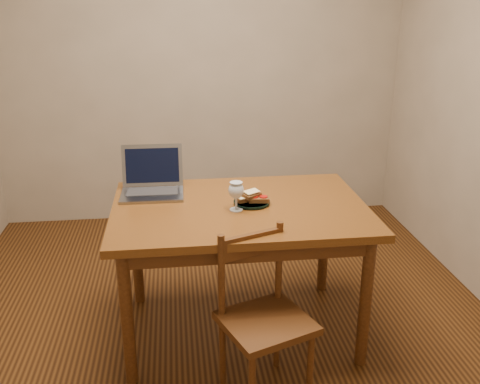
{
  "coord_description": "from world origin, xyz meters",
  "views": [
    {
      "loc": [
        -0.21,
        -2.64,
        1.75
      ],
      "look_at": [
        0.11,
        -0.07,
        0.8
      ],
      "focal_mm": 40.0,
      "sensor_mm": 36.0,
      "label": 1
    }
  ],
  "objects": [
    {
      "name": "back_wall",
      "position": [
        0.0,
        1.61,
        1.3
      ],
      "size": [
        3.2,
        0.02,
        2.6
      ],
      "primitive_type": "cube",
      "color": "gray",
      "rests_on": "floor"
    },
    {
      "name": "sandwich_top",
      "position": [
        0.17,
        -0.09,
        0.79
      ],
      "size": [
        0.11,
        0.1,
        0.03
      ],
      "primitive_type": null,
      "rotation": [
        0.0,
        0.0,
        0.63
      ],
      "color": "#381E0C",
      "rests_on": "plate"
    },
    {
      "name": "front_wall",
      "position": [
        0.0,
        -1.61,
        1.3
      ],
      "size": [
        3.2,
        0.02,
        2.6
      ],
      "primitive_type": "cube",
      "color": "gray",
      "rests_on": "floor"
    },
    {
      "name": "milk_glass",
      "position": [
        0.08,
        -0.17,
        0.82
      ],
      "size": [
        0.08,
        0.08,
        0.15
      ],
      "primitive_type": null,
      "color": "white",
      "rests_on": "table"
    },
    {
      "name": "laptop",
      "position": [
        -0.34,
        0.16,
        0.8
      ],
      "size": [
        0.34,
        0.31,
        0.24
      ],
      "rotation": [
        0.0,
        0.0,
        -0.02
      ],
      "color": "slate",
      "rests_on": "table"
    },
    {
      "name": "sandwich_cheese",
      "position": [
        0.14,
        -0.09,
        0.77
      ],
      "size": [
        0.11,
        0.08,
        0.03
      ],
      "primitive_type": null,
      "rotation": [
        0.0,
        0.0,
        0.32
      ],
      "color": "#381E0C",
      "rests_on": "plate"
    },
    {
      "name": "floor",
      "position": [
        0.0,
        0.0,
        -0.01
      ],
      "size": [
        3.2,
        3.2,
        0.02
      ],
      "primitive_type": "cube",
      "color": "black",
      "rests_on": "ground"
    },
    {
      "name": "chair",
      "position": [
        0.15,
        -0.61,
        0.43
      ],
      "size": [
        0.47,
        0.46,
        0.4
      ],
      "rotation": [
        0.0,
        0.0,
        0.37
      ],
      "color": "#391D0B",
      "rests_on": "floor"
    },
    {
      "name": "plate",
      "position": [
        0.17,
        -0.1,
        0.75
      ],
      "size": [
        0.19,
        0.19,
        0.02
      ],
      "primitive_type": "cylinder",
      "color": "black",
      "rests_on": "table"
    },
    {
      "name": "sandwich_tomato",
      "position": [
        0.2,
        -0.1,
        0.77
      ],
      "size": [
        0.11,
        0.07,
        0.03
      ],
      "primitive_type": null,
      "rotation": [
        0.0,
        0.0,
        -0.12
      ],
      "color": "#381E0C",
      "rests_on": "plate"
    },
    {
      "name": "table",
      "position": [
        0.1,
        -0.11,
        0.65
      ],
      "size": [
        1.3,
        0.9,
        0.74
      ],
      "color": "#4C2C0C",
      "rests_on": "floor"
    }
  ]
}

